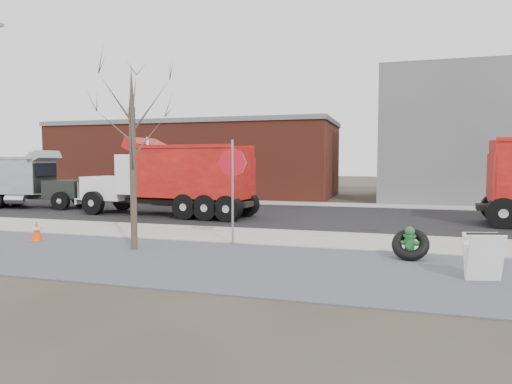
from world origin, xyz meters
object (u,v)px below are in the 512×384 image
(dump_truck_red_b, at_px, (172,177))
(dump_truck_grey, at_px, (22,179))
(sandwich_board, at_px, (484,257))
(truck_tire, at_px, (410,244))
(fire_hydrant, at_px, (410,245))
(stop_sign, at_px, (233,175))

(dump_truck_red_b, bearing_deg, dump_truck_grey, -1.17)
(dump_truck_red_b, bearing_deg, sandwich_board, 148.64)
(truck_tire, bearing_deg, fire_hydrant, 170.22)
(truck_tire, relative_size, dump_truck_red_b, 0.12)
(fire_hydrant, height_order, sandwich_board, sandwich_board)
(dump_truck_red_b, bearing_deg, stop_sign, 134.98)
(fire_hydrant, relative_size, sandwich_board, 0.86)
(stop_sign, xyz_separation_m, dump_truck_red_b, (-4.98, 5.98, -0.32))
(fire_hydrant, bearing_deg, dump_truck_grey, 167.15)
(dump_truck_red_b, distance_m, dump_truck_grey, 9.44)
(truck_tire, relative_size, stop_sign, 0.33)
(sandwich_board, bearing_deg, dump_truck_red_b, 129.61)
(fire_hydrant, relative_size, stop_sign, 0.28)
(sandwich_board, height_order, dump_truck_red_b, dump_truck_red_b)
(truck_tire, bearing_deg, stop_sign, 172.19)
(sandwich_board, distance_m, dump_truck_red_b, 14.20)
(stop_sign, distance_m, sandwich_board, 7.01)
(fire_hydrant, distance_m, stop_sign, 5.32)
(dump_truck_grey, bearing_deg, dump_truck_red_b, -12.61)
(stop_sign, xyz_separation_m, dump_truck_grey, (-14.37, 7.02, -0.58))
(truck_tire, bearing_deg, dump_truck_red_b, 146.29)
(stop_sign, relative_size, dump_truck_red_b, 0.37)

